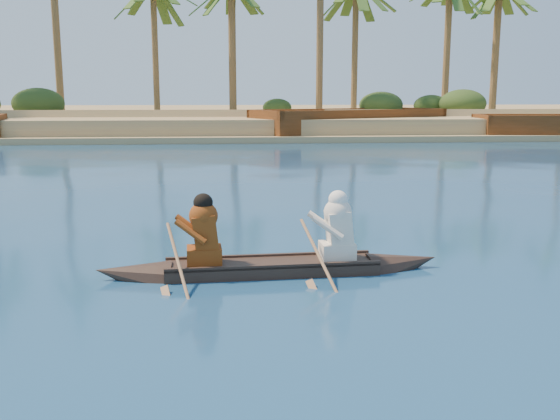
{
  "coord_description": "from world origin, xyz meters",
  "views": [
    {
      "loc": [
        -5.41,
        -13.47,
        2.79
      ],
      "look_at": [
        -4.45,
        -2.22,
        0.68
      ],
      "focal_mm": 40.0,
      "sensor_mm": 36.0,
      "label": 1
    }
  ],
  "objects": [
    {
      "name": "sandy_embankment",
      "position": [
        0.0,
        46.89,
        0.53
      ],
      "size": [
        150.0,
        51.0,
        1.5
      ],
      "color": "tan",
      "rests_on": "ground"
    },
    {
      "name": "ground",
      "position": [
        0.0,
        0.0,
        0.0
      ],
      "size": [
        160.0,
        160.0,
        0.0
      ],
      "primitive_type": "plane",
      "color": "#0B294B",
      "rests_on": "ground"
    },
    {
      "name": "shrub_cluster",
      "position": [
        0.0,
        31.5,
        1.2
      ],
      "size": [
        100.0,
        6.0,
        2.4
      ],
      "primitive_type": null,
      "color": "#223714",
      "rests_on": "ground"
    },
    {
      "name": "barge_mid",
      "position": [
        2.6,
        27.0,
        0.75
      ],
      "size": [
        13.46,
        9.19,
        2.14
      ],
      "rotation": [
        0.0,
        0.0,
        0.43
      ],
      "color": "brown",
      "rests_on": "ground"
    },
    {
      "name": "canoe",
      "position": [
        -4.74,
        -4.0,
        0.29
      ],
      "size": [
        5.46,
        1.02,
        1.5
      ],
      "rotation": [
        0.0,
        0.0,
        0.06
      ],
      "color": "#30231A",
      "rests_on": "ground"
    },
    {
      "name": "palm_grove",
      "position": [
        0.0,
        35.0,
        8.0
      ],
      "size": [
        110.0,
        14.0,
        16.0
      ],
      "primitive_type": null,
      "color": "#2A4F1C",
      "rests_on": "ground"
    }
  ]
}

